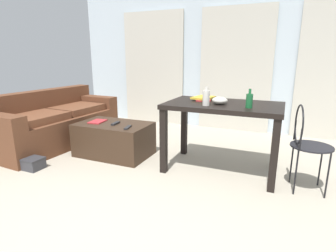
{
  "coord_description": "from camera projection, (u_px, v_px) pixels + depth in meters",
  "views": [
    {
      "loc": [
        0.84,
        -1.34,
        1.29
      ],
      "look_at": [
        -0.49,
        1.72,
        0.43
      ],
      "focal_mm": 29.15,
      "sensor_mm": 36.0,
      "label": 1
    }
  ],
  "objects": [
    {
      "name": "curtains",
      "position": [
        235.0,
        70.0,
        4.67
      ],
      "size": [
        4.35,
        0.03,
        2.1
      ],
      "color": "beige",
      "rests_on": "ground"
    },
    {
      "name": "shoebox",
      "position": [
        31.0,
        163.0,
        3.21
      ],
      "size": [
        0.29,
        0.2,
        0.14
      ],
      "color": "#38383D",
      "rests_on": "ground"
    },
    {
      "name": "book_stack",
      "position": [
        204.0,
        98.0,
        3.24
      ],
      "size": [
        0.26,
        0.3,
        0.04
      ],
      "color": "red",
      "rests_on": "craft_table"
    },
    {
      "name": "bottle_far",
      "position": [
        249.0,
        100.0,
        2.73
      ],
      "size": [
        0.07,
        0.07,
        0.19
      ],
      "color": "#195B2D",
      "rests_on": "craft_table"
    },
    {
      "name": "ground_plane",
      "position": [
        196.0,
        174.0,
        3.07
      ],
      "size": [
        8.57,
        8.57,
        0.0
      ],
      "primitive_type": "plane",
      "color": "#B2A893"
    },
    {
      "name": "tv_remote_primary",
      "position": [
        128.0,
        127.0,
        3.33
      ],
      "size": [
        0.08,
        0.18,
        0.02
      ],
      "primitive_type": "cube",
      "rotation": [
        0.0,
        0.0,
        0.24
      ],
      "color": "#232326",
      "rests_on": "coffee_table"
    },
    {
      "name": "bowl",
      "position": [
        220.0,
        100.0,
        2.95
      ],
      "size": [
        0.17,
        0.17,
        0.08
      ],
      "primitive_type": "ellipsoid",
      "color": "beige",
      "rests_on": "craft_table"
    },
    {
      "name": "magazine",
      "position": [
        98.0,
        121.0,
        3.64
      ],
      "size": [
        0.19,
        0.26,
        0.01
      ],
      "primitive_type": "cube",
      "rotation": [
        0.0,
        0.0,
        0.11
      ],
      "color": "red",
      "rests_on": "coffee_table"
    },
    {
      "name": "wall_back",
      "position": [
        236.0,
        60.0,
        4.71
      ],
      "size": [
        6.12,
        0.1,
        2.44
      ],
      "primitive_type": "cube",
      "color": "silver",
      "rests_on": "ground"
    },
    {
      "name": "wire_chair",
      "position": [
        305.0,
        138.0,
        2.6
      ],
      "size": [
        0.38,
        0.4,
        0.85
      ],
      "color": "black",
      "rests_on": "ground"
    },
    {
      "name": "coffee_table",
      "position": [
        114.0,
        139.0,
        3.62
      ],
      "size": [
        0.95,
        0.6,
        0.43
      ],
      "color": "#382619",
      "rests_on": "ground"
    },
    {
      "name": "craft_table",
      "position": [
        223.0,
        114.0,
        3.04
      ],
      "size": [
        1.26,
        0.77,
        0.78
      ],
      "color": "black",
      "rests_on": "ground"
    },
    {
      "name": "bottle_near",
      "position": [
        206.0,
        98.0,
        2.86
      ],
      "size": [
        0.07,
        0.07,
        0.2
      ],
      "color": "beige",
      "rests_on": "craft_table"
    },
    {
      "name": "couch",
      "position": [
        55.0,
        123.0,
        4.07
      ],
      "size": [
        0.92,
        1.94,
        0.79
      ],
      "color": "brown",
      "rests_on": "ground"
    },
    {
      "name": "tv_remote_secondary",
      "position": [
        116.0,
        123.0,
        3.52
      ],
      "size": [
        0.06,
        0.17,
        0.02
      ],
      "primitive_type": "cube",
      "rotation": [
        0.0,
        0.0,
        0.09
      ],
      "color": "#232326",
      "rests_on": "coffee_table"
    }
  ]
}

